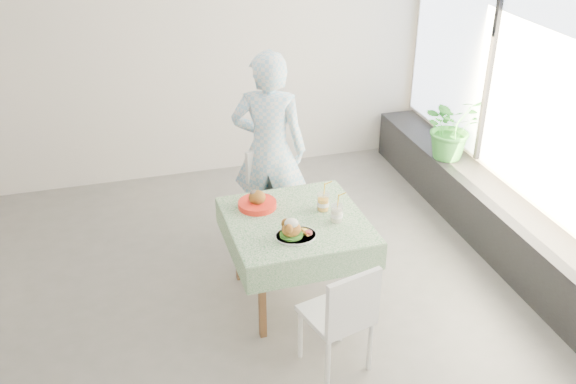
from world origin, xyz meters
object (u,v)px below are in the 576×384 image
object	(u,v)px
chair_near	(336,335)
potted_plant	(452,127)
cafe_table	(296,250)
juice_cup_orange	(323,203)
diner	(269,150)
main_dish	(294,231)
chair_far	(279,216)

from	to	relation	value
chair_near	potted_plant	xyz separation A→B (m)	(1.90, 1.96, 0.56)
cafe_table	juice_cup_orange	bearing A→B (deg)	16.77
chair_near	diner	bearing A→B (deg)	90.41
main_dish	diner	bearing A→B (deg)	83.86
chair_far	diner	world-z (taller)	diner
main_dish	juice_cup_orange	distance (m)	0.46
chair_near	main_dish	size ratio (longest dim) A/B	2.83
chair_near	diner	world-z (taller)	diner
juice_cup_orange	cafe_table	bearing A→B (deg)	-163.23
chair_near	diner	xyz separation A→B (m)	(-0.01, 1.76, 0.63)
diner	main_dish	world-z (taller)	diner
cafe_table	chair_near	size ratio (longest dim) A/B	1.22
chair_far	diner	distance (m)	0.63
chair_far	juice_cup_orange	bearing A→B (deg)	-78.41
cafe_table	potted_plant	size ratio (longest dim) A/B	1.63
potted_plant	chair_far	bearing A→B (deg)	-170.46
chair_far	potted_plant	bearing A→B (deg)	9.54
cafe_table	juice_cup_orange	world-z (taller)	juice_cup_orange
chair_near	diner	size ratio (longest dim) A/B	0.48
cafe_table	main_dish	xyz separation A→B (m)	(-0.09, -0.25, 0.33)
diner	juice_cup_orange	bearing A→B (deg)	125.58
cafe_table	main_dish	distance (m)	0.42
cafe_table	chair_far	size ratio (longest dim) A/B	1.15
main_dish	juice_cup_orange	world-z (taller)	juice_cup_orange
chair_far	potted_plant	xyz separation A→B (m)	(1.85, 0.31, 0.54)
main_dish	potted_plant	size ratio (longest dim) A/B	0.47
main_dish	potted_plant	distance (m)	2.46
cafe_table	chair_near	world-z (taller)	chair_near
juice_cup_orange	main_dish	bearing A→B (deg)	-136.49
chair_far	juice_cup_orange	xyz separation A→B (m)	(0.15, -0.75, 0.53)
diner	juice_cup_orange	xyz separation A→B (m)	(0.21, -0.86, -0.09)
potted_plant	diner	bearing A→B (deg)	-174.06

